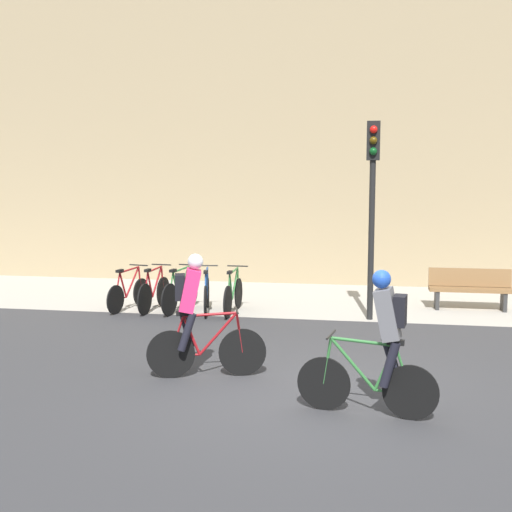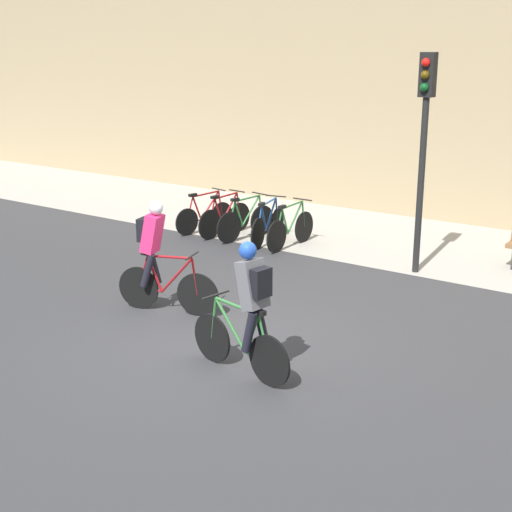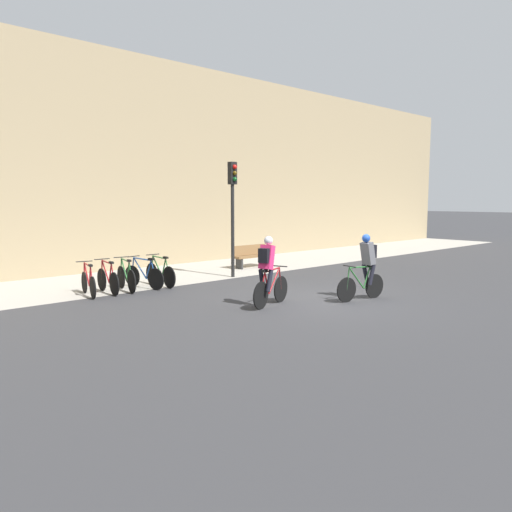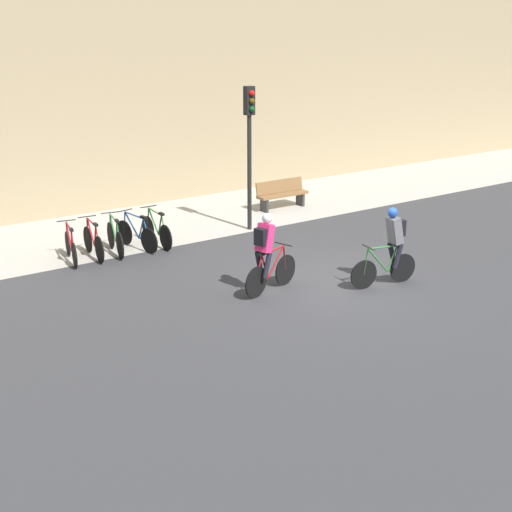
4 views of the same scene
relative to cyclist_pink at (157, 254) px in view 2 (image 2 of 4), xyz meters
The scene contains 11 objects.
ground 2.01m from the cyclist_pink, 13.23° to the right, with size 200.00×200.00×0.00m, color #333335.
kerb_strip 6.64m from the cyclist_pink, 74.76° to the left, with size 44.00×4.50×0.01m, color #A39E93.
building_facade 9.60m from the cyclist_pink, 79.01° to the left, with size 44.00×0.60×8.22m, color #9E8966.
cyclist_pink is the anchor object (origin of this frame).
cyclist_grey 2.82m from the cyclist_pink, 23.34° to the right, with size 1.69×0.52×1.77m.
parked_bike_0 5.23m from the cyclist_pink, 121.38° to the left, with size 0.49×1.61×0.94m.
parked_bike_1 4.95m from the cyclist_pink, 115.57° to the left, with size 0.46×1.64×0.97m.
parked_bike_2 4.73m from the cyclist_pink, 109.16° to the left, with size 0.47×1.65×0.98m.
parked_bike_3 4.57m from the cyclist_pink, 102.15° to the left, with size 0.50×1.69×0.96m.
parked_bike_4 4.49m from the cyclist_pink, 94.83° to the left, with size 0.46×1.71×0.97m.
traffic_light_pole 5.29m from the cyclist_pink, 60.13° to the left, with size 0.26×0.30×3.96m.
Camera 2 is at (5.71, -7.38, 3.96)m, focal length 50.00 mm.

